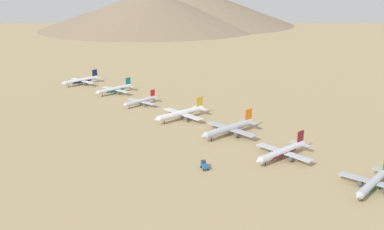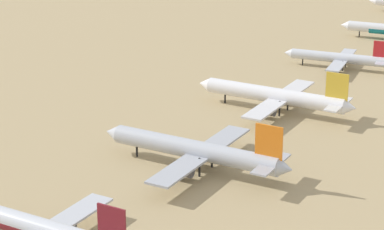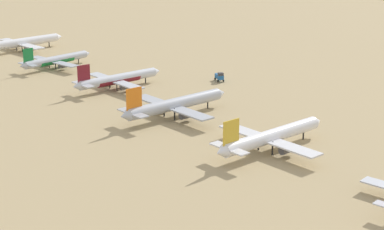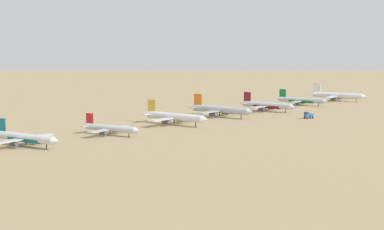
{
  "view_description": "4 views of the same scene",
  "coord_description": "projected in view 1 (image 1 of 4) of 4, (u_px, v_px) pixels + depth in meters",
  "views": [
    {
      "loc": [
        183.21,
        184.49,
        85.98
      ],
      "look_at": [
        -8.16,
        -15.12,
        3.16
      ],
      "focal_mm": 41.04,
      "sensor_mm": 36.0,
      "label": 1
    },
    {
      "loc": [
        -72.33,
        159.61,
        66.3
      ],
      "look_at": [
        7.25,
        6.65,
        5.67
      ],
      "focal_mm": 73.44,
      "sensor_mm": 36.0,
      "label": 2
    },
    {
      "loc": [
        -134.41,
        -128.85,
        63.57
      ],
      "look_at": [
        -5.05,
        11.42,
        3.93
      ],
      "focal_mm": 58.65,
      "sensor_mm": 36.0,
      "label": 3
    },
    {
      "loc": [
        186.63,
        -261.58,
        42.11
      ],
      "look_at": [
        -1.72,
        -5.79,
        4.01
      ],
      "focal_mm": 54.12,
      "sensor_mm": 36.0,
      "label": 4
    }
  ],
  "objects": [
    {
      "name": "ground_plane",
      "position": [
        199.0,
        127.0,
        273.7
      ],
      "size": [
        1901.91,
        1901.91,
        0.0
      ],
      "primitive_type": "plane",
      "color": "tan"
    },
    {
      "name": "service_truck",
      "position": [
        204.0,
        165.0,
        211.72
      ],
      "size": [
        4.6,
        5.7,
        3.9
      ],
      "color": "#1E5999",
      "rests_on": "ground"
    },
    {
      "name": "parked_jet_1",
      "position": [
        115.0,
        89.0,
        356.95
      ],
      "size": [
        38.46,
        31.27,
        11.09
      ],
      "color": "silver",
      "rests_on": "ground"
    },
    {
      "name": "parked_jet_4",
      "position": [
        230.0,
        128.0,
        258.11
      ],
      "size": [
        45.04,
        36.53,
        13.0
      ],
      "color": "#B2B7C1",
      "rests_on": "ground"
    },
    {
      "name": "parked_jet_5",
      "position": [
        283.0,
        152.0,
        223.38
      ],
      "size": [
        40.75,
        33.06,
        11.76
      ],
      "color": "silver",
      "rests_on": "ground"
    },
    {
      "name": "parked_jet_6",
      "position": [
        373.0,
        182.0,
        189.59
      ],
      "size": [
        38.18,
        31.09,
        11.01
      ],
      "color": "#B2B7C1",
      "rests_on": "ground"
    },
    {
      "name": "parked_jet_2",
      "position": [
        141.0,
        101.0,
        322.37
      ],
      "size": [
        33.7,
        27.44,
        9.71
      ],
      "color": "silver",
      "rests_on": "ground"
    },
    {
      "name": "desert_hill_3",
      "position": [
        185.0,
        4.0,
        962.55
      ],
      "size": [
        477.54,
        477.54,
        85.5
      ],
      "primitive_type": "cone",
      "color": "#847056",
      "rests_on": "ground"
    },
    {
      "name": "desert_hill_2",
      "position": [
        150.0,
        10.0,
        869.83
      ],
      "size": [
        436.03,
        436.03,
        73.22
      ],
      "primitive_type": "cone",
      "color": "#847056",
      "rests_on": "ground"
    },
    {
      "name": "parked_jet_0",
      "position": [
        81.0,
        80.0,
        388.78
      ],
      "size": [
        39.82,
        32.38,
        11.48
      ],
      "color": "white",
      "rests_on": "ground"
    },
    {
      "name": "parked_jet_3",
      "position": [
        182.0,
        113.0,
        288.45
      ],
      "size": [
        43.75,
        35.49,
        12.63
      ],
      "color": "white",
      "rests_on": "ground"
    }
  ]
}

